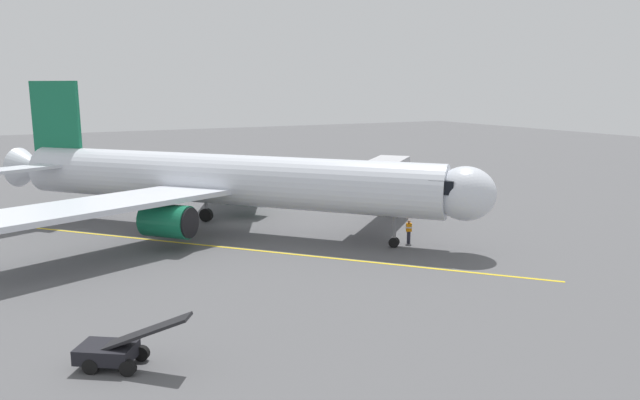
{
  "coord_description": "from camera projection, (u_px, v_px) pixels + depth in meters",
  "views": [
    {
      "loc": [
        15.54,
        44.79,
        11.02
      ],
      "look_at": [
        -3.85,
        7.82,
        3.0
      ],
      "focal_mm": 33.16,
      "sensor_mm": 36.0,
      "label": 1
    }
  ],
  "objects": [
    {
      "name": "ground_plane",
      "position": [
        234.0,
        224.0,
        48.12
      ],
      "size": [
        220.0,
        220.0,
        0.0
      ],
      "primitive_type": "plane",
      "color": "#565659"
    },
    {
      "name": "apron_lead_in_line",
      "position": [
        251.0,
        250.0,
        40.52
      ],
      "size": [
        27.19,
        29.66,
        0.01
      ],
      "primitive_type": "cube",
      "rotation": [
        0.0,
        0.0,
        0.74
      ],
      "color": "yellow",
      "rests_on": "ground"
    },
    {
      "name": "jet_bridge",
      "position": [
        379.0,
        181.0,
        46.32
      ],
      "size": [
        9.75,
        9.2,
        5.4
      ],
      "color": "#B7B7BC",
      "rests_on": "ground"
    },
    {
      "name": "belt_loader_near_nose",
      "position": [
        114.0,
        350.0,
        23.48
      ],
      "size": [
        4.47,
        3.55,
        2.32
      ],
      "color": "black",
      "rests_on": "ground"
    },
    {
      "name": "airplane",
      "position": [
        218.0,
        180.0,
        45.08
      ],
      "size": [
        32.67,
        33.43,
        11.5
      ],
      "color": "silver",
      "rests_on": "ground"
    },
    {
      "name": "ground_crew_marshaller",
      "position": [
        409.0,
        231.0,
        42.08
      ],
      "size": [
        0.47,
        0.39,
        1.71
      ],
      "color": "#23232D",
      "rests_on": "ground"
    }
  ]
}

